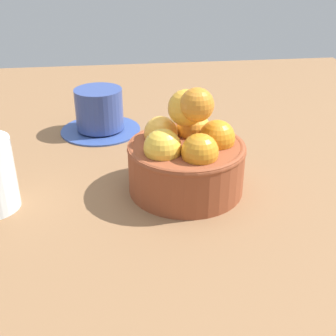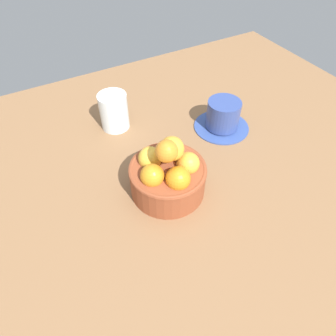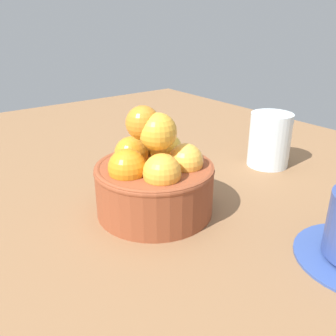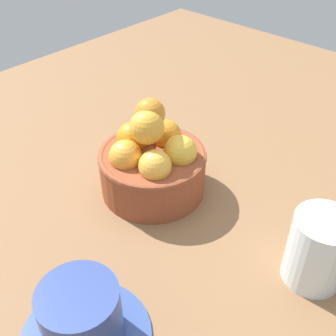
# 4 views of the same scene
# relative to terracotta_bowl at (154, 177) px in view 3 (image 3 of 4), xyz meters

# --- Properties ---
(ground_plane) EXTENTS (1.35, 1.07, 0.03)m
(ground_plane) POSITION_rel_terracotta_bowl_xyz_m (-0.00, -0.00, -0.07)
(ground_plane) COLOR brown
(terracotta_bowl) EXTENTS (0.15, 0.15, 0.14)m
(terracotta_bowl) POSITION_rel_terracotta_bowl_xyz_m (0.00, 0.00, 0.00)
(terracotta_bowl) COLOR brown
(terracotta_bowl) RESTS_ON ground_plane
(water_glass) EXTENTS (0.07, 0.07, 0.09)m
(water_glass) POSITION_rel_terracotta_bowl_xyz_m (0.01, -0.25, -0.00)
(water_glass) COLOR silver
(water_glass) RESTS_ON ground_plane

